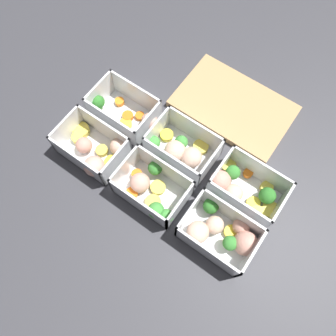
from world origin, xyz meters
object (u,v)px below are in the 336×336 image
object	(u,v)px
container_near_right	(222,233)
container_far_center	(181,150)
container_near_center	(151,189)
container_near_left	(96,150)
container_far_right	(243,189)
container_far_left	(127,112)

from	to	relation	value
container_near_right	container_far_center	world-z (taller)	same
container_near_center	container_near_left	bearing A→B (deg)	178.89
container_near_center	container_near_right	distance (m)	0.18
container_near_left	container_near_center	xyz separation A→B (m)	(0.16, -0.00, 0.00)
container_near_left	container_far_right	world-z (taller)	same
container_near_right	container_far_center	distance (m)	0.21
container_near_right	container_far_left	bearing A→B (deg)	161.69
container_near_left	container_far_center	xyz separation A→B (m)	(0.16, 0.11, 0.00)
container_near_left	container_near_right	size ratio (longest dim) A/B	0.98
container_far_center	container_near_right	bearing A→B (deg)	-31.11
container_far_right	container_near_right	bearing A→B (deg)	-82.56
container_near_center	container_far_right	distance (m)	0.20
container_near_center	container_far_center	xyz separation A→B (m)	(-0.00, 0.12, 0.00)
container_near_center	container_far_center	bearing A→B (deg)	90.10
container_far_left	container_near_right	bearing A→B (deg)	-18.31
container_far_center	container_near_center	bearing A→B (deg)	-89.90
container_near_left	container_near_right	xyz separation A→B (m)	(0.33, 0.01, 0.00)
container_near_center	container_near_right	bearing A→B (deg)	3.26
container_far_left	container_far_right	size ratio (longest dim) A/B	0.98
container_far_left	container_far_center	world-z (taller)	same
container_near_left	container_far_right	distance (m)	0.34
container_near_left	container_far_left	bearing A→B (deg)	91.57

